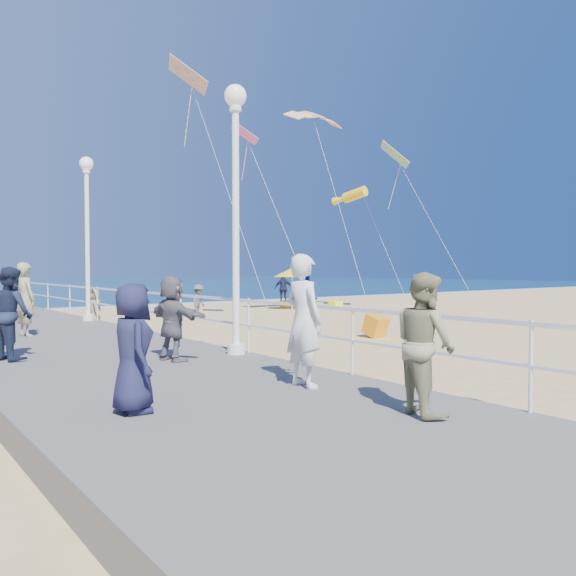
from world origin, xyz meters
TOP-DOWN VIEW (x-y plane):
  - ground at (0.00, 0.00)m, footprint 160.00×160.00m
  - surf_line at (0.00, 20.50)m, footprint 160.00×1.20m
  - boardwalk at (-7.50, 0.00)m, footprint 5.00×44.00m
  - railing at (-5.05, 0.00)m, footprint 0.05×42.00m
  - lamp_post_mid at (-5.35, 0.00)m, footprint 0.44×0.44m
  - lamp_post_far at (-5.35, 9.00)m, footprint 0.44×0.44m
  - woman_holding_toddler at (-6.25, -3.23)m, footprint 0.46×0.70m
  - toddler_held at (-6.10, -3.08)m, footprint 0.34×0.43m
  - spectator_1 at (-6.10, -5.27)m, footprint 0.87×0.97m
  - spectator_4 at (-8.77, -3.13)m, footprint 0.59×0.81m
  - spectator_5 at (-6.73, -0.00)m, footprint 0.72×1.53m
  - spectator_6 at (-8.00, 5.59)m, footprint 0.60×0.77m
  - spectator_7 at (-9.06, 1.94)m, footprint 0.86×0.99m
  - beach_walker_a at (0.15, 11.65)m, footprint 1.05×0.99m
  - beach_walker_b at (8.56, 16.79)m, footprint 1.17×0.84m
  - beach_walker_c at (-4.94, 9.66)m, footprint 0.69×0.83m
  - box_kite at (1.15, 2.37)m, footprint 0.56×0.72m
  - beach_umbrella at (6.16, 12.87)m, footprint 1.90×1.90m
  - beach_chair_left at (8.53, 12.23)m, footprint 0.55×0.55m
  - beach_chair_right at (6.78, 14.10)m, footprint 0.55×0.55m
  - kite_parafoil at (4.19, 8.85)m, footprint 2.69×0.94m
  - kite_windsock at (10.08, 12.40)m, footprint 0.95×2.38m
  - kite_diamond_pink at (0.72, 8.93)m, footprint 1.35×1.43m
  - kite_diamond_multi at (9.25, 8.85)m, footprint 2.05×2.06m
  - kite_diamond_redwhite at (-2.17, 8.06)m, footprint 1.78×1.90m

SIDE VIEW (x-z plane):
  - ground at x=0.00m, z-range 0.00..0.00m
  - surf_line at x=0.00m, z-range 0.01..0.05m
  - boardwalk at x=-7.50m, z-range 0.00..0.40m
  - beach_chair_left at x=8.53m, z-range 0.00..0.40m
  - beach_chair_right at x=6.78m, z-range 0.00..0.40m
  - box_kite at x=1.15m, z-range -0.07..0.67m
  - beach_walker_a at x=0.15m, z-range 0.00..1.43m
  - beach_walker_c at x=-4.94m, z-range 0.00..1.45m
  - beach_walker_b at x=8.56m, z-range 0.00..1.84m
  - spectator_4 at x=-8.77m, z-range 0.40..1.93m
  - spectator_5 at x=-6.73m, z-range 0.40..1.98m
  - spectator_1 at x=-6.10m, z-range 0.40..2.06m
  - railing at x=-5.05m, z-range 0.98..1.53m
  - spectator_7 at x=-9.06m, z-range 0.40..2.14m
  - spectator_6 at x=-8.00m, z-range 0.40..2.26m
  - woman_holding_toddler at x=-6.25m, z-range 0.40..2.31m
  - toddler_held at x=-6.10m, z-range 1.25..2.13m
  - beach_umbrella at x=6.16m, z-range 0.84..2.98m
  - lamp_post_mid at x=-5.35m, z-range 1.00..6.32m
  - lamp_post_far at x=-5.35m, z-range 1.00..6.32m
  - kite_windsock at x=10.08m, z-range 5.58..6.60m
  - kite_diamond_pink at x=0.72m, z-range 7.01..7.65m
  - kite_diamond_multi at x=9.25m, z-range 7.01..8.10m
  - kite_parafoil at x=4.19m, z-range 8.30..8.95m
  - kite_diamond_redwhite at x=-2.17m, z-range 8.30..9.15m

